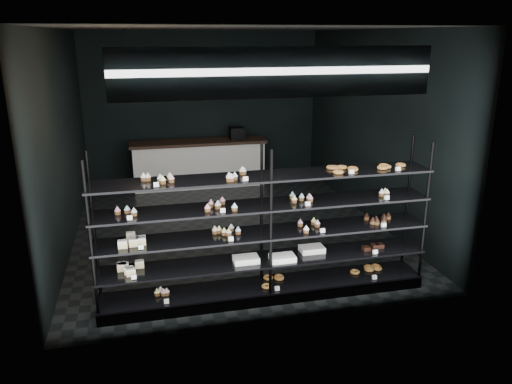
# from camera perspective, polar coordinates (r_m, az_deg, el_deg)

# --- Properties ---
(room) EXTENTS (5.01, 6.01, 3.20)m
(room) POSITION_cam_1_polar(r_m,az_deg,el_deg) (8.06, -3.24, 6.74)
(room) COLOR black
(room) RESTS_ON ground
(display_shelf) EXTENTS (4.00, 0.50, 1.91)m
(display_shelf) POSITION_cam_1_polar(r_m,az_deg,el_deg) (6.05, 0.93, -6.64)
(display_shelf) COLOR black
(display_shelf) RESTS_ON room
(signage) EXTENTS (3.30, 0.05, 0.50)m
(signage) POSITION_cam_1_polar(r_m,az_deg,el_deg) (5.07, 2.55, 13.48)
(signage) COLOR #0C183E
(signage) RESTS_ON room
(pendant_lamp) EXTENTS (0.31, 0.31, 0.88)m
(pendant_lamp) POSITION_cam_1_polar(r_m,az_deg,el_deg) (6.61, -14.25, 11.32)
(pendant_lamp) COLOR black
(pendant_lamp) RESTS_ON room
(service_counter) EXTENTS (2.84, 0.65, 1.23)m
(service_counter) POSITION_cam_1_polar(r_m,az_deg,el_deg) (10.69, -6.48, 3.33)
(service_counter) COLOR silver
(service_counter) RESTS_ON room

